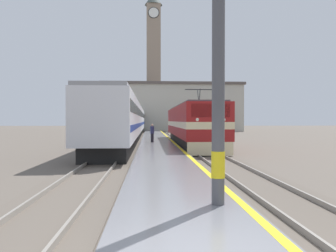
# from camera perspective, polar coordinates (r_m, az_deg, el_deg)

# --- Properties ---
(ground_plane) EXTENTS (200.00, 200.00, 0.00)m
(ground_plane) POSITION_cam_1_polar(r_m,az_deg,el_deg) (34.45, -2.08, -2.65)
(ground_plane) COLOR #60564C
(platform) EXTENTS (3.04, 140.00, 0.30)m
(platform) POSITION_cam_1_polar(r_m,az_deg,el_deg) (29.46, -1.87, -2.99)
(platform) COLOR slate
(platform) RESTS_ON ground
(rail_track_near) EXTENTS (2.84, 140.00, 0.16)m
(rail_track_near) POSITION_cam_1_polar(r_m,az_deg,el_deg) (29.68, 3.76, -3.18)
(rail_track_near) COLOR #60564C
(rail_track_near) RESTS_ON ground
(rail_track_far) EXTENTS (2.83, 140.00, 0.16)m
(rail_track_far) POSITION_cam_1_polar(r_m,az_deg,el_deg) (29.55, -7.87, -3.21)
(rail_track_far) COLOR #60564C
(rail_track_far) RESTS_ON ground
(locomotive_train) EXTENTS (2.92, 18.49, 4.48)m
(locomotive_train) POSITION_cam_1_polar(r_m,az_deg,el_deg) (28.60, 4.01, 0.20)
(locomotive_train) COLOR black
(locomotive_train) RESTS_ON ground
(passenger_train) EXTENTS (2.92, 49.11, 4.00)m
(passenger_train) POSITION_cam_1_polar(r_m,az_deg,el_deg) (39.76, -6.70, 0.93)
(passenger_train) COLOR black
(passenger_train) RESTS_ON ground
(catenary_mast) EXTENTS (2.40, 0.31, 8.97)m
(catenary_mast) POSITION_cam_1_polar(r_m,az_deg,el_deg) (7.85, 9.21, 19.71)
(catenary_mast) COLOR #4C4C51
(catenary_mast) RESTS_ON platform
(person_on_platform) EXTENTS (0.34, 0.34, 1.59)m
(person_on_platform) POSITION_cam_1_polar(r_m,az_deg,el_deg) (28.33, -2.77, -1.16)
(person_on_platform) COLOR #23232D
(person_on_platform) RESTS_ON platform
(clock_tower) EXTENTS (3.85, 3.85, 30.51)m
(clock_tower) POSITION_cam_1_polar(r_m,az_deg,el_deg) (74.27, -2.53, 11.67)
(clock_tower) COLOR gray
(clock_tower) RESTS_ON ground
(station_building) EXTENTS (27.81, 9.05, 9.59)m
(station_building) POSITION_cam_1_polar(r_m,az_deg,el_deg) (66.40, 0.71, 3.26)
(station_building) COLOR #B7B2A3
(station_building) RESTS_ON ground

